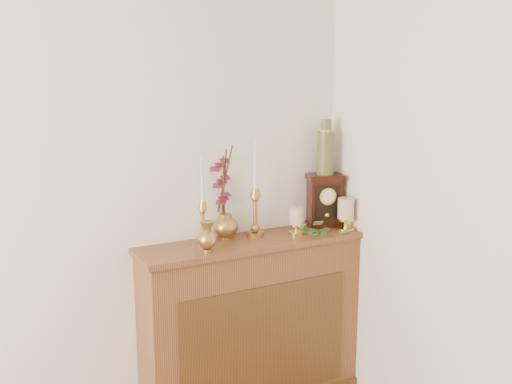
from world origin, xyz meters
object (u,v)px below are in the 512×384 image
ceramic_vase (326,150)px  candlestick_left (203,216)px  candlestick_center (255,204)px  ginger_jar (222,196)px  bud_vase (207,237)px  mantel_clock (324,201)px

ceramic_vase → candlestick_left: bearing=-178.1°
candlestick_left → ceramic_vase: 0.81m
candlestick_left → candlestick_center: 0.31m
candlestick_left → ginger_jar: bearing=29.9°
candlestick_center → ginger_jar: candlestick_center is taller
bud_vase → mantel_clock: 0.81m
candlestick_center → mantel_clock: size_ratio=1.79×
mantel_clock → ceramic_vase: ceramic_vase is taller
candlestick_center → ceramic_vase: ceramic_vase is taller
candlestick_center → bud_vase: size_ratio=3.44×
mantel_clock → ginger_jar: bearing=-168.6°
ceramic_vase → ginger_jar: bearing=174.4°
ceramic_vase → bud_vase: bearing=-168.5°
bud_vase → ceramic_vase: (0.79, 0.16, 0.36)m
candlestick_left → mantel_clock: candlestick_left is taller
candlestick_left → bud_vase: candlestick_left is taller
candlestick_left → mantel_clock: 0.76m
candlestick_center → bud_vase: (-0.34, -0.15, -0.10)m
candlestick_left → ginger_jar: 0.19m
bud_vase → ceramic_vase: 0.88m
candlestick_center → mantel_clock: bearing=1.3°
candlestick_left → bud_vase: bearing=-104.1°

